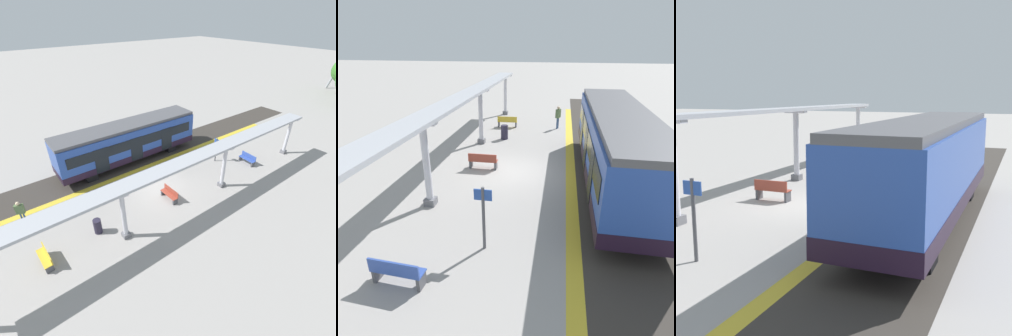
{
  "view_description": "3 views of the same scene",
  "coord_description": "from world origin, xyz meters",
  "views": [
    {
      "loc": [
        12.39,
        -8.5,
        11.42
      ],
      "look_at": [
        0.58,
        0.53,
        1.85
      ],
      "focal_mm": 26.53,
      "sensor_mm": 36.0,
      "label": 1
    },
    {
      "loc": [
        -2.23,
        14.01,
        6.21
      ],
      "look_at": [
        -0.17,
        2.79,
        1.37
      ],
      "focal_mm": 31.99,
      "sensor_mm": 36.0,
      "label": 2
    },
    {
      "loc": [
        -7.82,
        14.73,
        4.29
      ],
      "look_at": [
        -1.46,
        -0.39,
        1.51
      ],
      "focal_mm": 46.59,
      "sensor_mm": 36.0,
      "label": 3
    }
  ],
  "objects": [
    {
      "name": "ground_plane",
      "position": [
        0.0,
        0.0,
        0.0
      ],
      "size": [
        176.0,
        176.0,
        0.0
      ],
      "primitive_type": "plane",
      "color": "#9E9994"
    },
    {
      "name": "tactile_edge_strip",
      "position": [
        -2.97,
        0.0,
        0.0
      ],
      "size": [
        0.49,
        32.4,
        0.01
      ],
      "primitive_type": "cube",
      "color": "gold",
      "rests_on": "ground"
    },
    {
      "name": "trackbed",
      "position": [
        -4.81,
        0.0,
        0.0
      ],
      "size": [
        3.2,
        44.4,
        0.01
      ],
      "primitive_type": "cube",
      "color": "#38332D",
      "rests_on": "ground"
    },
    {
      "name": "train_near_carriage",
      "position": [
        -4.81,
        0.41,
        1.83
      ],
      "size": [
        2.65,
        12.37,
        3.48
      ],
      "color": "#284BA3",
      "rests_on": "ground"
    },
    {
      "name": "canopy_pillar_nearest",
      "position": [
        2.76,
        -12.88,
        1.77
      ],
      "size": [
        1.1,
        0.44,
        3.49
      ],
      "color": "slate",
      "rests_on": "ground"
    },
    {
      "name": "canopy_pillar_second",
      "position": [
        2.76,
        -4.26,
        1.77
      ],
      "size": [
        1.1,
        0.44,
        3.49
      ],
      "color": "slate",
      "rests_on": "ground"
    },
    {
      "name": "canopy_pillar_third",
      "position": [
        2.76,
        3.97,
        1.77
      ],
      "size": [
        1.1,
        0.44,
        3.49
      ],
      "color": "slate",
      "rests_on": "ground"
    },
    {
      "name": "canopy_beam",
      "position": [
        2.76,
        -0.21,
        3.57
      ],
      "size": [
        1.2,
        26.13,
        0.16
      ],
      "primitive_type": "cube",
      "color": "#A8AAB2",
      "rests_on": "canopy_pillar_nearest"
    },
    {
      "name": "bench_near_end",
      "position": [
        1.79,
        -8.5,
        0.44
      ],
      "size": [
        1.52,
        0.52,
        0.86
      ],
      "color": "gold",
      "rests_on": "ground"
    },
    {
      "name": "bench_mid_platform",
      "position": [
        1.84,
        8.28,
        0.44
      ],
      "size": [
        1.52,
        0.52,
        0.86
      ],
      "color": "#334FA3",
      "rests_on": "ground"
    },
    {
      "name": "bench_far_end",
      "position": [
        1.58,
        -0.07,
        0.44
      ],
      "size": [
        1.51,
        0.46,
        0.86
      ],
      "color": "brown",
      "rests_on": "ground"
    },
    {
      "name": "trash_bin",
      "position": [
        1.44,
        -5.42,
        0.48
      ],
      "size": [
        0.48,
        0.48,
        0.97
      ],
      "primitive_type": "cylinder",
      "color": "#282336",
      "rests_on": "ground"
    },
    {
      "name": "platform_info_sign",
      "position": [
        -0.11,
        6.3,
        1.33
      ],
      "size": [
        0.56,
        0.1,
        2.2
      ],
      "color": "#4C4C51",
      "rests_on": "ground"
    },
    {
      "name": "passenger_waiting_near_edge",
      "position": [
        -2.07,
        -8.8,
        1.08
      ],
      "size": [
        0.41,
        0.54,
        1.72
      ],
      "color": "#39547B",
      "rests_on": "ground"
    }
  ]
}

